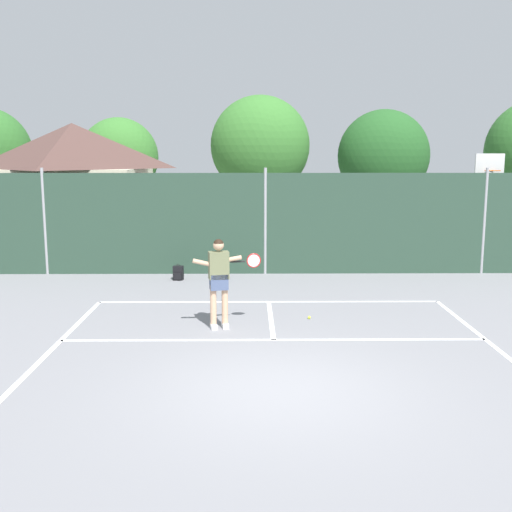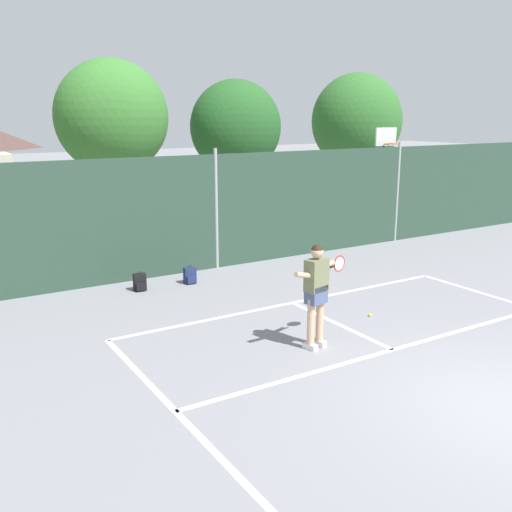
{
  "view_description": "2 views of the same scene",
  "coord_description": "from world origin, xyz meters",
  "px_view_note": "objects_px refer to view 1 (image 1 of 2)",
  "views": [
    {
      "loc": [
        -0.45,
        -8.7,
        3.55
      ],
      "look_at": [
        -0.3,
        5.91,
        1.06
      ],
      "focal_mm": 42.27,
      "sensor_mm": 36.0,
      "label": 1
    },
    {
      "loc": [
        -6.95,
        -4.28,
        4.0
      ],
      "look_at": [
        -0.92,
        5.52,
        1.16
      ],
      "focal_mm": 40.65,
      "sensor_mm": 36.0,
      "label": 2
    }
  ],
  "objects_px": {
    "tennis_ball": "(309,317)",
    "backpack_navy": "(222,274)",
    "tennis_player": "(219,275)",
    "basketball_hoop": "(487,193)",
    "backpack_black": "(178,273)"
  },
  "relations": [
    {
      "from": "basketball_hoop",
      "to": "backpack_navy",
      "type": "height_order",
      "value": "basketball_hoop"
    },
    {
      "from": "tennis_ball",
      "to": "backpack_navy",
      "type": "xyz_separation_m",
      "value": [
        -2.09,
        4.06,
        0.16
      ]
    },
    {
      "from": "backpack_black",
      "to": "backpack_navy",
      "type": "height_order",
      "value": "same"
    },
    {
      "from": "tennis_ball",
      "to": "backpack_black",
      "type": "bearing_deg",
      "value": 128.86
    },
    {
      "from": "tennis_ball",
      "to": "tennis_player",
      "type": "bearing_deg",
      "value": -160.42
    },
    {
      "from": "tennis_player",
      "to": "tennis_ball",
      "type": "height_order",
      "value": "tennis_player"
    },
    {
      "from": "basketball_hoop",
      "to": "backpack_navy",
      "type": "bearing_deg",
      "value": -165.17
    },
    {
      "from": "basketball_hoop",
      "to": "tennis_player",
      "type": "relative_size",
      "value": 1.91
    },
    {
      "from": "basketball_hoop",
      "to": "tennis_ball",
      "type": "distance_m",
      "value": 9.08
    },
    {
      "from": "tennis_ball",
      "to": "backpack_black",
      "type": "height_order",
      "value": "backpack_black"
    },
    {
      "from": "tennis_player",
      "to": "tennis_ball",
      "type": "xyz_separation_m",
      "value": [
        1.91,
        0.68,
        -1.08
      ]
    },
    {
      "from": "backpack_navy",
      "to": "tennis_ball",
      "type": "bearing_deg",
      "value": -62.76
    },
    {
      "from": "tennis_player",
      "to": "backpack_navy",
      "type": "distance_m",
      "value": 4.83
    },
    {
      "from": "basketball_hoop",
      "to": "tennis_ball",
      "type": "xyz_separation_m",
      "value": [
        -6.18,
        -6.25,
        -2.28
      ]
    },
    {
      "from": "tennis_ball",
      "to": "backpack_navy",
      "type": "relative_size",
      "value": 0.14
    }
  ]
}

